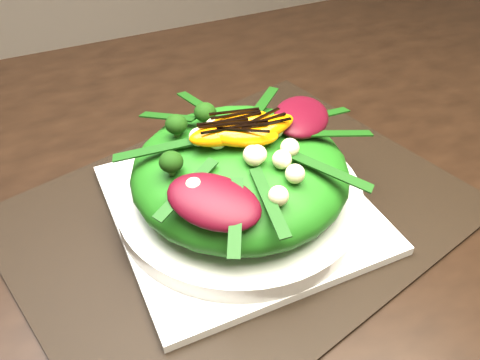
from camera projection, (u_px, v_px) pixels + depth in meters
name	position (u px, v px, depth m)	size (l,w,h in m)	color
dining_table	(273.00, 188.00, 0.62)	(1.60, 0.90, 0.75)	black
placemat	(240.00, 212.00, 0.56)	(0.47, 0.36, 0.00)	black
plate_base	(240.00, 207.00, 0.55)	(0.26, 0.26, 0.01)	white
salad_bowl	(240.00, 197.00, 0.54)	(0.26, 0.26, 0.02)	silver
lettuce_mound	(240.00, 172.00, 0.52)	(0.22, 0.22, 0.08)	#216613
radicchio_leaf	(302.00, 117.00, 0.53)	(0.09, 0.06, 0.02)	#3F0611
orange_segment	(213.00, 128.00, 0.50)	(0.07, 0.03, 0.02)	orange
broccoli_floret	(155.00, 136.00, 0.50)	(0.03, 0.03, 0.03)	#133409
macadamia_nut	(297.00, 163.00, 0.47)	(0.02, 0.02, 0.02)	beige
balsamic_drizzle	(213.00, 119.00, 0.49)	(0.05, 0.00, 0.00)	black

